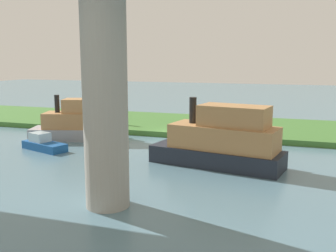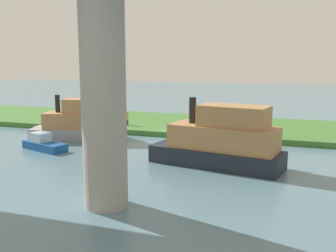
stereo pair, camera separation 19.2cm
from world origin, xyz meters
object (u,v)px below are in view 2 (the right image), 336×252
(mooring_post, at_px, (235,130))
(houseboat_blue, at_px, (221,141))
(riverboat_paddlewheel, at_px, (79,123))
(person_on_bank, at_px, (127,118))
(bridge_pylon, at_px, (104,96))
(pontoon_yellow, at_px, (44,144))

(mooring_post, bearing_deg, houseboat_blue, 93.19)
(riverboat_paddlewheel, bearing_deg, person_on_bank, -111.37)
(person_on_bank, xyz_separation_m, houseboat_blue, (-11.51, 10.12, 0.47))
(person_on_bank, height_order, mooring_post, person_on_bank)
(bridge_pylon, bearing_deg, pontoon_yellow, -41.32)
(mooring_post, bearing_deg, bridge_pylon, 79.31)
(houseboat_blue, bearing_deg, mooring_post, -86.81)
(bridge_pylon, distance_m, person_on_bank, 20.91)
(mooring_post, xyz_separation_m, houseboat_blue, (-0.49, 8.87, 0.78))
(bridge_pylon, distance_m, pontoon_yellow, 14.54)
(bridge_pylon, distance_m, houseboat_blue, 10.36)
(person_on_bank, distance_m, riverboat_paddlewheel, 5.89)
(houseboat_blue, bearing_deg, bridge_pylon, 66.59)
(person_on_bank, bearing_deg, bridge_pylon, 111.98)
(mooring_post, xyz_separation_m, riverboat_paddlewheel, (13.16, 4.23, 0.57))
(mooring_post, height_order, pontoon_yellow, pontoon_yellow)
(bridge_pylon, xyz_separation_m, person_on_bank, (7.67, -19.00, -4.19))
(person_on_bank, distance_m, mooring_post, 11.09)
(houseboat_blue, bearing_deg, riverboat_paddlewheel, -18.77)
(mooring_post, height_order, houseboat_blue, houseboat_blue)
(mooring_post, distance_m, pontoon_yellow, 16.17)
(houseboat_blue, relative_size, riverboat_paddlewheel, 1.13)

